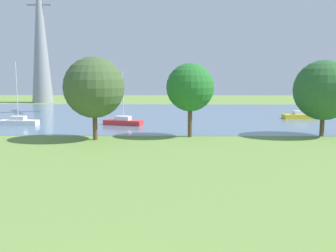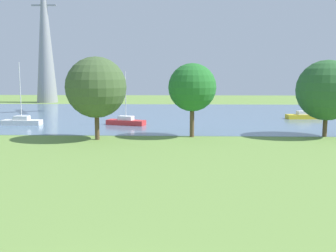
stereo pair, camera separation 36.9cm
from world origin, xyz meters
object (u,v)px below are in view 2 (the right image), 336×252
Objects in this scene: tree_mid_shore at (96,87)px; tree_west_near at (327,90)px; tree_west_far at (192,88)px; electricity_pylon at (45,33)px; sailboat_yellow at (304,116)px; sailboat_red at (126,121)px; sailboat_white at (22,121)px.

tree_mid_shore is 22.77m from tree_west_near.
tree_west_far is 54.93m from electricity_pylon.
tree_west_near is (-2.62, -15.51, 4.22)m from sailboat_yellow.
sailboat_red is 12.63m from tree_west_far.
tree_west_near is (22.63, 2.48, -0.35)m from tree_mid_shore.
electricity_pylon is at bearing 147.93° from sailboat_yellow.
sailboat_white is 0.96× the size of tree_mid_shore.
tree_west_far is at bearing -134.94° from sailboat_yellow.
electricity_pylon is (-22.12, 36.20, 14.19)m from sailboat_red.
tree_west_near is at bearing 6.26° from tree_mid_shore.
tree_west_far is at bearing -21.98° from sailboat_white.
sailboat_red is 0.85× the size of sailboat_white.
tree_west_near reaches higher than sailboat_red.
sailboat_red is at bearing -58.57° from electricity_pylon.
sailboat_white is at bearing 138.38° from tree_mid_shore.
sailboat_yellow is at bearing 80.40° from tree_west_near.
tree_west_far is at bearing -47.91° from sailboat_red.
sailboat_white is at bearing -168.22° from sailboat_yellow.
sailboat_red is 44.73m from electricity_pylon.
tree_west_far is 13.44m from tree_west_near.
electricity_pylon reaches higher than sailboat_white.
sailboat_yellow is 16.29m from tree_west_near.
tree_west_far is 0.96× the size of tree_west_near.
sailboat_yellow is at bearing -32.07° from electricity_pylon.
sailboat_yellow is 0.85× the size of tree_west_far.
sailboat_red is 23.24m from tree_west_near.
sailboat_white is 1.04× the size of tree_west_far.
sailboat_red is at bearing 1.60° from sailboat_white.
tree_mid_shore reaches higher than tree_west_near.
tree_mid_shore is at bearing -41.62° from sailboat_white.
sailboat_red is 0.22× the size of electricity_pylon.
sailboat_red is 11.68m from tree_mid_shore.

